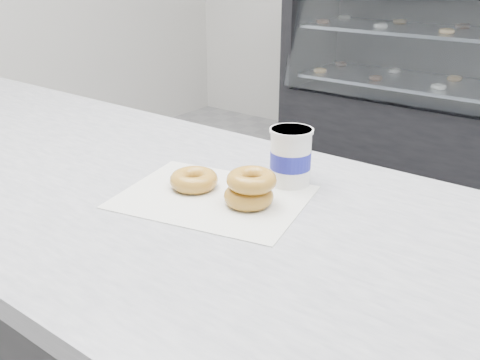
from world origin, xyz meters
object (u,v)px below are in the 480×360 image
object	(u,v)px
donut_single	(194,180)
coffee_cup	(291,156)
display_case	(479,105)
donut_stack	(250,188)
counter	(149,358)

from	to	relation	value
donut_single	coffee_cup	bearing A→B (deg)	44.62
display_case	donut_stack	distance (m)	2.71
coffee_cup	donut_single	bearing A→B (deg)	-124.18
counter	display_case	xyz separation A→B (m)	(0.00, 2.72, 0.04)
display_case	donut_single	world-z (taller)	display_case
display_case	donut_single	bearing A→B (deg)	-87.44
donut_single	donut_stack	xyz separation A→B (m)	(0.13, 0.01, 0.02)
display_case	coffee_cup	distance (m)	2.59
display_case	donut_single	distance (m)	2.71
display_case	donut_stack	xyz separation A→B (m)	(0.25, -2.67, 0.44)
counter	coffee_cup	world-z (taller)	coffee_cup
counter	display_case	size ratio (longest dim) A/B	1.28
display_case	coffee_cup	xyz separation A→B (m)	(0.25, -2.54, 0.47)
display_case	donut_stack	world-z (taller)	display_case
counter	donut_stack	bearing A→B (deg)	12.19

